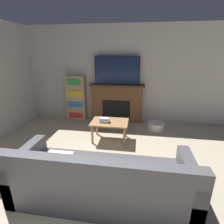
% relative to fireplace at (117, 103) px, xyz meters
% --- Properties ---
extents(wall_back, '(6.35, 0.06, 2.70)m').
position_rel_fireplace_xyz_m(wall_back, '(0.06, 0.14, 0.79)').
color(wall_back, beige).
rests_on(wall_back, ground_plane).
extents(fireplace, '(1.57, 0.28, 1.11)m').
position_rel_fireplace_xyz_m(fireplace, '(0.00, 0.00, 0.00)').
color(fireplace, brown).
rests_on(fireplace, ground_plane).
extents(tv, '(1.24, 0.03, 0.78)m').
position_rel_fireplace_xyz_m(tv, '(0.00, -0.02, 0.94)').
color(tv, black).
rests_on(tv, fireplace).
extents(couch, '(2.46, 0.93, 0.85)m').
position_rel_fireplace_xyz_m(couch, '(0.17, -2.98, -0.27)').
color(couch, '#4C4C51').
rests_on(couch, ground_plane).
extents(coffee_table, '(0.84, 0.58, 0.47)m').
position_rel_fireplace_xyz_m(coffee_table, '(-0.00, -1.24, -0.16)').
color(coffee_table, '#A87A4C').
rests_on(coffee_table, ground_plane).
extents(tissue_box, '(0.22, 0.12, 0.10)m').
position_rel_fireplace_xyz_m(tissue_box, '(-0.11, -1.30, -0.04)').
color(tissue_box, silver).
rests_on(tissue_box, coffee_table).
extents(remote_control, '(0.04, 0.15, 0.02)m').
position_rel_fireplace_xyz_m(remote_control, '(-0.22, -1.11, -0.08)').
color(remote_control, black).
rests_on(remote_control, coffee_table).
extents(bookshelf, '(0.57, 0.29, 1.33)m').
position_rel_fireplace_xyz_m(bookshelf, '(-1.23, -0.02, 0.11)').
color(bookshelf, tan).
rests_on(bookshelf, ground_plane).
extents(storage_basket, '(0.42, 0.42, 0.19)m').
position_rel_fireplace_xyz_m(storage_basket, '(1.13, -0.48, -0.46)').
color(storage_basket, silver).
rests_on(storage_basket, ground_plane).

